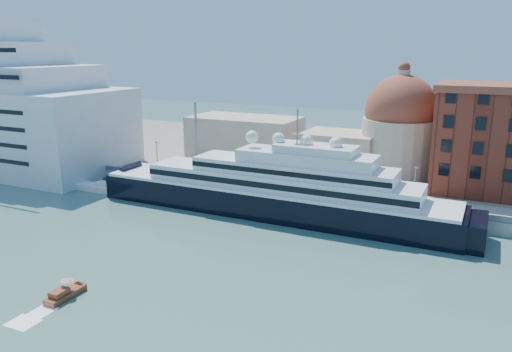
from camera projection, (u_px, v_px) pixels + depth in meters
The scene contains 9 objects.
ground at pixel (194, 251), 82.16m from camera, with size 400.00×400.00×0.00m, color #355C56.
quay at pixel (276, 192), 111.52m from camera, with size 180.00×10.00×2.50m, color gray.
land at pixel (331, 158), 147.36m from camera, with size 260.00×72.00×2.00m, color slate.
quay_fence at pixel (268, 189), 107.13m from camera, with size 180.00×0.10×1.20m, color slate.
superyacht at pixel (259, 192), 100.74m from camera, with size 83.79×11.62×25.04m.
service_barge at pixel (99, 188), 116.74m from camera, with size 11.28×3.97×2.52m.
water_taxi at pixel (65, 294), 66.50m from camera, with size 2.09×5.98×2.83m.
church at pixel (336, 135), 127.13m from camera, with size 66.00×18.00×25.50m.
lamp_posts at pixel (222, 151), 113.19m from camera, with size 120.80×2.40×18.00m.
Camera 1 is at (42.40, -64.48, 32.45)m, focal length 35.00 mm.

